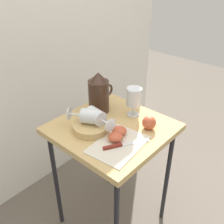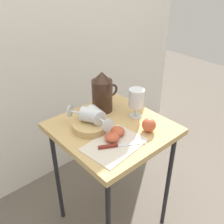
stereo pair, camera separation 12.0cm
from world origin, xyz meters
The scene contains 13 objects.
ground_plane centered at (0.00, 0.00, 0.00)m, with size 6.00×6.00×0.00m, color #665B51.
curtain_drape centered at (0.00, 0.63, 0.94)m, with size 2.40×0.03×1.88m, color silver.
table centered at (0.00, 0.00, 0.62)m, with size 0.51×0.52×0.69m.
linen_napkin centered at (-0.09, -0.12, 0.70)m, with size 0.26×0.19×0.00m, color beige.
basket_tray centered at (-0.09, 0.05, 0.71)m, with size 0.17×0.17×0.04m, color tan.
pitcher centered at (0.07, 0.15, 0.78)m, with size 0.16×0.11×0.22m.
wine_glass_upright centered at (0.15, -0.01, 0.79)m, with size 0.08×0.08×0.15m.
wine_glass_tipped_near centered at (-0.07, 0.04, 0.76)m, with size 0.08×0.16×0.07m.
wine_glass_tipped_far centered at (-0.09, 0.07, 0.76)m, with size 0.13×0.16×0.07m.
apple_half_left centered at (-0.08, -0.09, 0.72)m, with size 0.07×0.07×0.04m, color #C15133.
apple_half_right centered at (-0.03, -0.07, 0.72)m, with size 0.07×0.07×0.04m, color #C15133.
apple_whole centered at (0.10, -0.14, 0.73)m, with size 0.07×0.07×0.07m, color #C15133.
knife centered at (-0.10, -0.13, 0.70)m, with size 0.19×0.11×0.01m.
Camera 2 is at (-0.68, -0.77, 1.39)m, focal length 41.26 mm.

